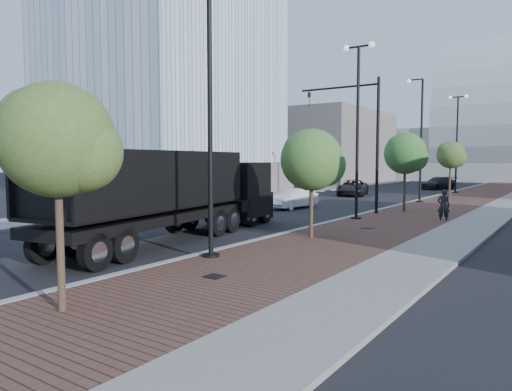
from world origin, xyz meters
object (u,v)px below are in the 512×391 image
Objects in this scene: pedestrian at (443,206)px; dump_truck at (201,199)px; white_sedan at (293,199)px; dark_car_mid at (353,188)px.

dump_truck is at bearing 29.89° from pedestrian.
white_sedan is 13.03m from dark_car_mid.
dump_truck is 11.71m from white_sedan.
white_sedan is (-1.96, 11.52, -0.85)m from dump_truck.
dark_car_mid is (-3.26, 24.48, -0.80)m from dump_truck.
dump_truck is at bearing -97.79° from dark_car_mid.
pedestrian is (11.27, -14.75, 0.16)m from dark_car_mid.
pedestrian reaches higher than dark_car_mid.
dump_truck is 7.93× the size of pedestrian.
dark_car_mid is 2.94× the size of pedestrian.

